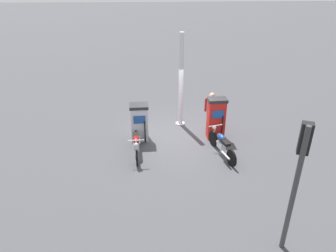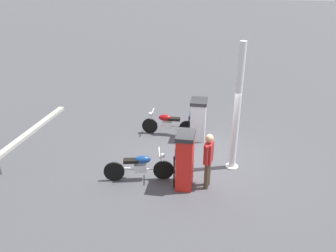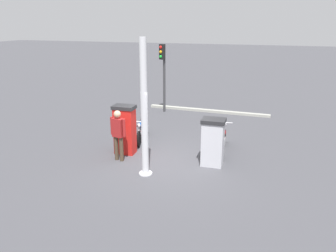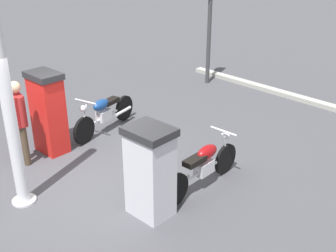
% 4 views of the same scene
% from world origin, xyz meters
% --- Properties ---
extents(ground_plane, '(120.00, 120.00, 0.00)m').
position_xyz_m(ground_plane, '(0.00, 0.00, 0.00)').
color(ground_plane, '#424247').
extents(fuel_pump_near, '(0.63, 0.74, 1.52)m').
position_xyz_m(fuel_pump_near, '(0.17, -1.52, 0.77)').
color(fuel_pump_near, silver).
rests_on(fuel_pump_near, ground).
extents(fuel_pump_far, '(0.56, 0.76, 1.70)m').
position_xyz_m(fuel_pump_far, '(0.17, 1.52, 0.86)').
color(fuel_pump_far, red).
rests_on(fuel_pump_far, ground).
extents(motorcycle_near_pump, '(2.01, 0.56, 0.94)m').
position_xyz_m(motorcycle_near_pump, '(1.33, -1.62, 0.46)').
color(motorcycle_near_pump, black).
rests_on(motorcycle_near_pump, ground).
extents(motorcycle_far_pump, '(2.02, 0.73, 0.94)m').
position_xyz_m(motorcycle_far_pump, '(1.51, 1.49, 0.46)').
color(motorcycle_far_pump, black).
rests_on(motorcycle_far_pump, ground).
extents(attendant_person, '(0.26, 0.58, 1.69)m').
position_xyz_m(attendant_person, '(-0.48, 1.44, 0.97)').
color(attendant_person, '#473828').
rests_on(attendant_person, ground).
extents(roadside_traffic_light, '(0.40, 0.30, 3.35)m').
position_xyz_m(roadside_traffic_light, '(5.75, 2.13, 2.31)').
color(roadside_traffic_light, '#38383A').
rests_on(roadside_traffic_light, ground).
extents(canopy_support_pole, '(0.40, 0.40, 3.98)m').
position_xyz_m(canopy_support_pole, '(-1.15, 0.22, 1.91)').
color(canopy_support_pole, silver).
rests_on(canopy_support_pole, ground).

